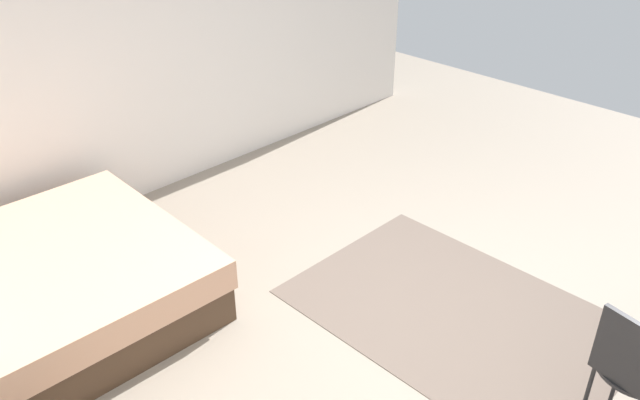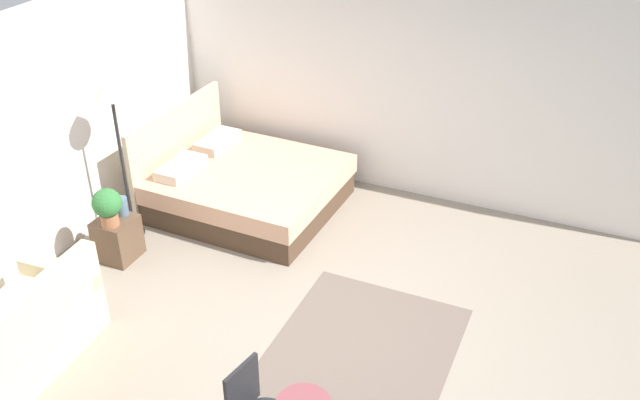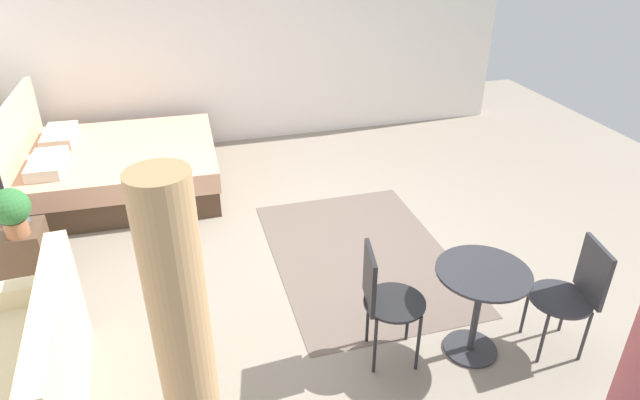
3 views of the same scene
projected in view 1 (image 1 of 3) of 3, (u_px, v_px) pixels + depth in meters
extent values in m
cube|color=gray|center=(406.00, 316.00, 4.55)|extent=(8.79, 9.60, 0.02)
cube|color=silver|center=(158.00, 50.00, 5.67)|extent=(0.12, 6.60, 2.59)
cube|color=#66564C|center=(456.00, 313.00, 4.56)|extent=(2.25, 1.56, 0.01)
cube|color=#473323|center=(47.00, 306.00, 4.42)|extent=(1.81, 1.97, 0.28)
cube|color=tan|center=(38.00, 276.00, 4.29)|extent=(1.85, 2.01, 0.22)
cylinder|color=black|center=(618.00, 375.00, 3.73)|extent=(0.02, 0.02, 0.47)
cylinder|color=black|center=(586.00, 397.00, 3.59)|extent=(0.02, 0.02, 0.47)
cylinder|color=black|center=(637.00, 370.00, 3.43)|extent=(0.50, 0.50, 0.02)
cube|color=black|center=(627.00, 353.00, 3.24)|extent=(0.34, 0.09, 0.41)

